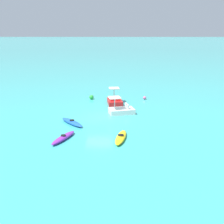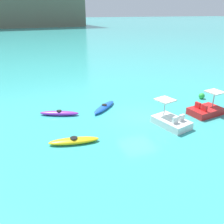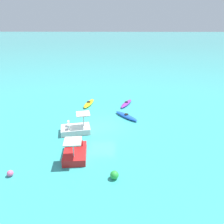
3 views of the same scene
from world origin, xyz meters
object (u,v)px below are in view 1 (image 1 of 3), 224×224
at_px(kayak_purple, 63,138).
at_px(kayak_yellow, 121,137).
at_px(pedal_boat_red, 115,101).
at_px(buoy_green, 91,97).
at_px(pedal_boat_white, 121,110).
at_px(kayak_blue, 72,122).
at_px(buoy_pink, 145,98).

relative_size(kayak_purple, kayak_yellow, 0.96).
bearing_deg(pedal_boat_red, kayak_purple, 159.18).
xyz_separation_m(pedal_boat_red, buoy_green, (2.09, 2.76, -0.08)).
bearing_deg(pedal_boat_white, pedal_boat_red, 10.37).
bearing_deg(pedal_boat_white, kayak_purple, 145.87).
bearing_deg(kayak_blue, pedal_boat_white, -54.38).
xyz_separation_m(kayak_purple, buoy_pink, (12.20, -7.37, 0.03)).
bearing_deg(buoy_pink, pedal_boat_red, 120.43).
height_order(kayak_purple, kayak_blue, same).
xyz_separation_m(kayak_purple, kayak_blue, (3.49, -0.11, 0.00)).
height_order(kayak_yellow, pedal_boat_red, pedal_boat_red).
height_order(kayak_purple, pedal_boat_red, pedal_boat_red).
bearing_deg(buoy_green, kayak_blue, 173.59).
height_order(pedal_boat_white, buoy_pink, pedal_boat_white).
distance_m(kayak_yellow, pedal_boat_red, 10.04).
distance_m(kayak_purple, pedal_boat_red, 10.84).
distance_m(pedal_boat_red, buoy_green, 3.46).
bearing_deg(buoy_green, pedal_boat_white, -148.70).
distance_m(pedal_boat_red, buoy_pink, 4.09).
xyz_separation_m(kayak_blue, pedal_boat_red, (6.64, -3.74, 0.17)).
bearing_deg(pedal_boat_white, kayak_yellow, 178.26).
xyz_separation_m(kayak_yellow, buoy_green, (12.12, 3.20, 0.09)).
distance_m(kayak_purple, kayak_blue, 3.49).
distance_m(kayak_purple, kayak_yellow, 4.29).
height_order(pedal_boat_red, buoy_pink, pedal_boat_red).
height_order(kayak_blue, pedal_boat_white, pedal_boat_white).
xyz_separation_m(kayak_blue, buoy_green, (8.72, -0.98, 0.09)).
bearing_deg(pedal_boat_red, kayak_blue, 150.62).
xyz_separation_m(pedal_boat_white, buoy_green, (5.59, 3.40, -0.08)).
relative_size(kayak_yellow, pedal_boat_white, 1.11).
relative_size(pedal_boat_red, pedal_boat_white, 0.96).
height_order(kayak_purple, pedal_boat_white, pedal_boat_white).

